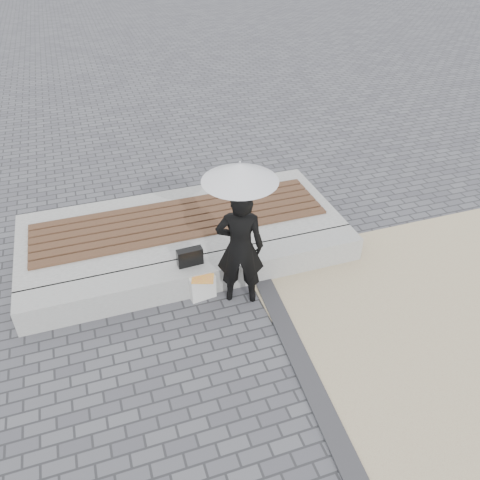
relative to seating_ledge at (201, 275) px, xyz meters
name	(u,v)px	position (x,y,z in m)	size (l,w,h in m)	color
ground	(236,368)	(0.00, -1.60, -0.20)	(80.00, 80.00, 0.00)	#4E4F53
edging_band	(310,382)	(0.75, -2.10, -0.18)	(0.25, 5.20, 0.04)	#323234
seating_ledge	(201,275)	(0.00, 0.00, 0.00)	(5.00, 0.45, 0.40)	#AFB0AA
timber_platform	(181,230)	(0.00, 1.20, 0.00)	(5.00, 2.00, 0.40)	#AFAFA9
timber_decking	(180,219)	(0.00, 1.20, 0.22)	(4.60, 1.20, 0.04)	brown
woman	(240,248)	(0.45, -0.42, 0.68)	(0.64, 0.42, 1.75)	black
parasol	(240,172)	(0.45, -0.42, 1.79)	(0.94, 0.94, 1.20)	#B2B3B7
handbag	(190,257)	(-0.13, 0.04, 0.33)	(0.36, 0.13, 0.26)	black
canvas_tote	(202,287)	(-0.04, -0.25, -0.01)	(0.36, 0.15, 0.38)	silver
magazine	(203,279)	(-0.04, -0.30, 0.18)	(0.30, 0.22, 0.01)	#DA4E3E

